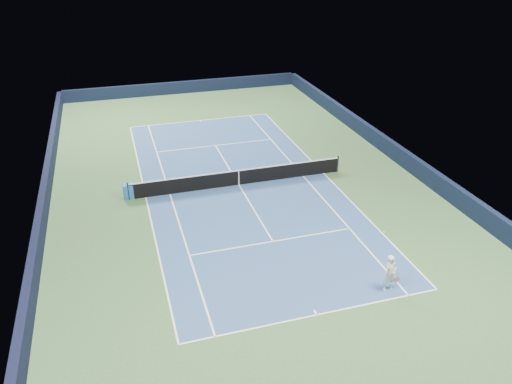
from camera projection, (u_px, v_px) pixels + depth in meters
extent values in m
plane|color=#365A31|center=(239.00, 185.00, 29.75)|extent=(40.00, 40.00, 0.00)
cube|color=black|center=(183.00, 87.00, 46.30)|extent=(22.00, 0.35, 1.10)
cube|color=black|center=(400.00, 155.00, 32.26)|extent=(0.35, 40.00, 1.10)
cube|color=black|center=(44.00, 202.00, 26.73)|extent=(0.35, 40.00, 1.10)
cube|color=navy|center=(239.00, 185.00, 29.75)|extent=(10.97, 23.77, 0.01)
cube|color=white|center=(200.00, 120.00, 39.82)|extent=(10.97, 0.08, 0.00)
cube|color=white|center=(317.00, 315.00, 19.67)|extent=(10.97, 0.08, 0.00)
cube|color=white|center=(324.00, 173.00, 31.15)|extent=(0.08, 23.77, 0.00)
cube|color=white|center=(146.00, 197.00, 28.34)|extent=(0.08, 23.77, 0.00)
cube|color=white|center=(303.00, 176.00, 30.80)|extent=(0.08, 23.77, 0.00)
cube|color=white|center=(170.00, 194.00, 28.69)|extent=(0.08, 23.77, 0.00)
cube|color=white|center=(215.00, 145.00, 35.17)|extent=(8.23, 0.08, 0.00)
cube|color=white|center=(273.00, 241.00, 24.32)|extent=(8.23, 0.08, 0.00)
cube|color=white|center=(239.00, 185.00, 29.75)|extent=(0.08, 12.80, 0.00)
cube|color=white|center=(201.00, 121.00, 39.69)|extent=(0.08, 0.30, 0.00)
cube|color=white|center=(315.00, 312.00, 19.80)|extent=(0.08, 0.30, 0.00)
cylinder|color=black|center=(128.00, 191.00, 27.87)|extent=(0.10, 0.10, 1.07)
cylinder|color=black|center=(338.00, 164.00, 31.14)|extent=(0.10, 0.10, 1.07)
cube|color=black|center=(239.00, 178.00, 29.54)|extent=(12.80, 0.03, 0.91)
cube|color=white|center=(239.00, 171.00, 29.31)|extent=(12.80, 0.04, 0.06)
cube|color=white|center=(239.00, 178.00, 29.54)|extent=(0.05, 0.04, 0.91)
cube|color=blue|center=(128.00, 191.00, 28.09)|extent=(0.56, 0.52, 0.86)
cube|color=silver|center=(133.00, 190.00, 28.15)|extent=(0.08, 0.38, 0.38)
imported|color=white|center=(390.00, 273.00, 20.71)|extent=(0.68, 0.52, 1.67)
cylinder|color=#CD85A3|center=(397.00, 275.00, 20.82)|extent=(0.03, 0.03, 0.28)
cylinder|color=black|center=(396.00, 280.00, 20.93)|extent=(0.28, 0.02, 0.28)
cylinder|color=#C98296|center=(396.00, 280.00, 20.93)|extent=(0.30, 0.03, 0.30)
sphere|color=#C9EB31|center=(384.00, 232.00, 20.94)|extent=(0.07, 0.07, 0.07)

